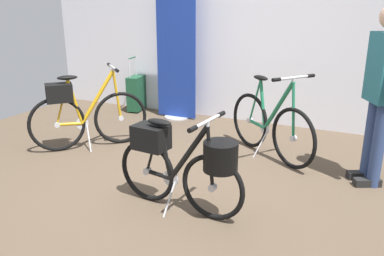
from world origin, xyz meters
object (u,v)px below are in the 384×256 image
object	(u,v)px
folding_bike_foreground	(183,161)
visitor_near_wall	(382,86)
display_bike_right	(83,112)
floor_banner_stand	(176,61)
display_bike_left	(270,125)
rolling_suitcase	(136,93)

from	to	relation	value
folding_bike_foreground	visitor_near_wall	world-z (taller)	visitor_near_wall
folding_bike_foreground	display_bike_right	bearing A→B (deg)	153.88
floor_banner_stand	display_bike_left	world-z (taller)	floor_banner_stand
display_bike_right	visitor_near_wall	distance (m)	3.10
floor_banner_stand	folding_bike_foreground	size ratio (longest dim) A/B	1.59
visitor_near_wall	rolling_suitcase	distance (m)	3.67
display_bike_left	display_bike_right	xyz separation A→B (m)	(-2.01, -0.65, 0.07)
folding_bike_foreground	display_bike_left	xyz separation A→B (m)	(0.32, 1.47, -0.07)
display_bike_left	rolling_suitcase	world-z (taller)	display_bike_left
display_bike_right	visitor_near_wall	size ratio (longest dim) A/B	0.63
display_bike_left	visitor_near_wall	xyz separation A→B (m)	(1.03, -0.26, 0.56)
floor_banner_stand	visitor_near_wall	world-z (taller)	floor_banner_stand
floor_banner_stand	display_bike_left	size ratio (longest dim) A/B	1.64
display_bike_left	folding_bike_foreground	bearing A→B (deg)	-102.36
display_bike_left	display_bike_right	size ratio (longest dim) A/B	1.10
floor_banner_stand	display_bike_left	xyz separation A→B (m)	(1.61, -0.93, -0.47)
display_bike_right	visitor_near_wall	bearing A→B (deg)	7.28
display_bike_left	display_bike_right	distance (m)	2.11
visitor_near_wall	display_bike_left	bearing A→B (deg)	165.89
display_bike_left	floor_banner_stand	bearing A→B (deg)	150.10
visitor_near_wall	rolling_suitcase	world-z (taller)	visitor_near_wall
folding_bike_foreground	rolling_suitcase	distance (m)	3.22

